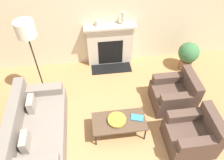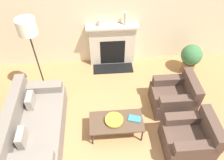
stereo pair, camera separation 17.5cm
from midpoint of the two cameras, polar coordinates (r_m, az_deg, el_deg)
name	(u,v)px [view 2 (the right image)]	position (r m, az deg, el deg)	size (l,w,h in m)	color
ground_plane	(118,150)	(4.42, 2.70, -17.82)	(18.00, 18.00, 0.00)	#A87547
wall_back	(107,11)	(5.37, -0.25, 17.53)	(18.00, 0.06, 2.90)	beige
fireplace	(112,46)	(5.72, 0.98, 8.98)	(1.29, 0.59, 1.15)	beige
couch	(34,126)	(4.54, -18.54, -11.23)	(0.96, 1.84, 0.85)	slate
armchair_near	(190,138)	(4.45, 20.80, -14.05)	(0.87, 0.78, 0.80)	#4C382D
armchair_far	(174,97)	(4.98, 16.99, -4.18)	(0.87, 0.78, 0.80)	#4C382D
coffee_table	(116,122)	(4.31, 2.34, -10.95)	(1.04, 0.53, 0.38)	#4C3828
bowl	(114,120)	(4.26, 1.75, -10.41)	(0.35, 0.35, 0.06)	#BC8E2D
book	(135,119)	(4.34, 7.09, -10.01)	(0.28, 0.22, 0.02)	teal
floor_lamp	(28,33)	(4.46, -19.94, 11.50)	(0.37, 0.37, 1.94)	black
mantel_vase_left	(100,23)	(5.35, -2.27, 14.71)	(0.10, 0.10, 0.16)	beige
mantel_vase_center_left	(125,18)	(5.36, 4.51, 15.71)	(0.07, 0.07, 0.32)	beige
potted_plant	(191,57)	(5.91, 20.72, 5.64)	(0.52, 0.52, 0.77)	brown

